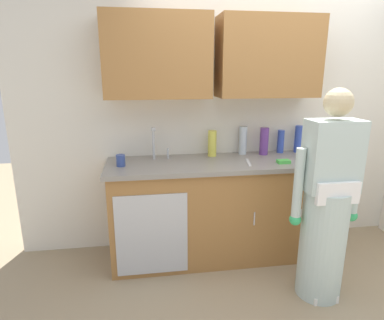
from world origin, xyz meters
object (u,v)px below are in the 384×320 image
knife_on_counter (248,162)px  sink (159,165)px  bottle_cleaner_spray (281,141)px  bottle_water_tall (298,139)px  cup_by_sink (121,160)px  person_at_sink (326,214)px  bottle_dish_liquid (243,140)px  bottle_water_short (212,143)px  sponge (284,162)px  bottle_soap (264,141)px

knife_on_counter → sink: bearing=-86.0°
bottle_cleaner_spray → bottle_water_tall: size_ratio=0.85×
cup_by_sink → knife_on_counter: 1.12m
person_at_sink → bottle_cleaner_spray: size_ratio=7.12×
bottle_dish_liquid → bottle_water_short: size_ratio=1.10×
bottle_cleaner_spray → cup_by_sink: bottle_cleaner_spray is taller
knife_on_counter → person_at_sink: bearing=45.3°
person_at_sink → bottle_dish_liquid: bearing=112.0°
sink → knife_on_counter: 0.80m
sink → bottle_dish_liquid: 0.88m
bottle_cleaner_spray → cup_by_sink: size_ratio=2.26×
bottle_water_tall → sponge: 0.50m
person_at_sink → bottle_cleaner_spray: (0.02, 0.93, 0.36)m
bottle_cleaner_spray → bottle_water_tall: (0.18, -0.01, 0.02)m
bottle_water_tall → bottle_cleaner_spray: bearing=177.3°
sponge → bottle_water_short: bearing=148.8°
bottle_dish_liquid → sponge: size_ratio=2.49×
sink → bottle_water_tall: (1.41, 0.21, 0.15)m
bottle_dish_liquid → knife_on_counter: 0.35m
bottle_water_short → sponge: size_ratio=2.25×
bottle_water_short → cup_by_sink: bearing=-164.7°
bottle_soap → knife_on_counter: size_ratio=1.10×
cup_by_sink → knife_on_counter: (1.12, -0.05, -0.05)m
sink → bottle_water_short: (0.52, 0.18, 0.14)m
knife_on_counter → bottle_water_short: bearing=-124.7°
person_at_sink → bottle_cleaner_spray: person_at_sink is taller
knife_on_counter → bottle_soap: bearing=149.1°
sink → bottle_dish_liquid: (0.83, 0.22, 0.15)m
bottle_dish_liquid → cup_by_sink: size_ratio=2.71×
bottle_dish_liquid → bottle_water_short: bottle_dish_liquid is taller
bottle_water_tall → bottle_water_short: bearing=-178.2°
bottle_water_short → sink: bearing=-160.4°
bottle_dish_liquid → bottle_water_short: 0.32m
bottle_cleaner_spray → bottle_water_short: 0.71m
sink → cup_by_sink: sink is taller
sink → sponge: sink is taller
sink → bottle_soap: bearing=9.3°
bottle_soap → bottle_water_short: bottle_soap is taller
bottle_cleaner_spray → knife_on_counter: bearing=-143.7°
person_at_sink → bottle_water_tall: bearing=77.9°
person_at_sink → sponge: 0.62m
bottle_cleaner_spray → knife_on_counter: 0.55m
person_at_sink → bottle_soap: (-0.18, 0.88, 0.38)m
bottle_cleaner_spray → cup_by_sink: bearing=-170.2°
bottle_cleaner_spray → bottle_dish_liquid: bearing=179.9°
bottle_cleaner_spray → sink: bearing=-169.8°
sink → bottle_soap: 1.05m
person_at_sink → knife_on_counter: size_ratio=6.75×
bottle_soap → person_at_sink: bearing=-78.5°
sponge → bottle_cleaner_spray: bearing=71.1°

